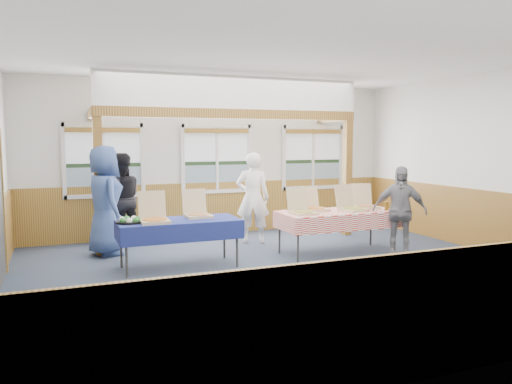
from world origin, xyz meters
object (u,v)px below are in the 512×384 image
at_px(table_right, 338,214).
at_px(person_grey, 399,211).
at_px(table_left, 179,223).
at_px(woman_white, 253,198).
at_px(man_blue, 105,201).
at_px(woman_black, 121,199).

distance_m(table_right, person_grey, 1.05).
bearing_deg(table_left, woman_white, 47.34).
xyz_separation_m(woman_white, man_blue, (-2.74, 0.04, 0.07)).
relative_size(table_right, person_grey, 1.45).
distance_m(woman_black, person_grey, 5.16).
height_order(table_left, person_grey, person_grey).
bearing_deg(man_blue, woman_black, -36.36).
bearing_deg(table_left, table_right, 9.53).
bearing_deg(person_grey, man_blue, -165.69).
bearing_deg(man_blue, table_right, -122.75).
relative_size(table_left, person_grey, 1.29).
height_order(woman_white, man_blue, man_blue).
bearing_deg(woman_white, woman_black, 3.06).
bearing_deg(table_right, person_grey, -46.12).
xyz_separation_m(table_right, woman_white, (-1.07, 1.36, 0.18)).
relative_size(man_blue, person_grey, 1.23).
bearing_deg(table_left, woman_black, 117.27).
relative_size(table_left, woman_white, 1.13).
height_order(table_right, woman_white, woman_white).
bearing_deg(woman_black, man_blue, 60.80).
bearing_deg(person_grey, woman_black, -175.72).
distance_m(table_left, person_grey, 3.77).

